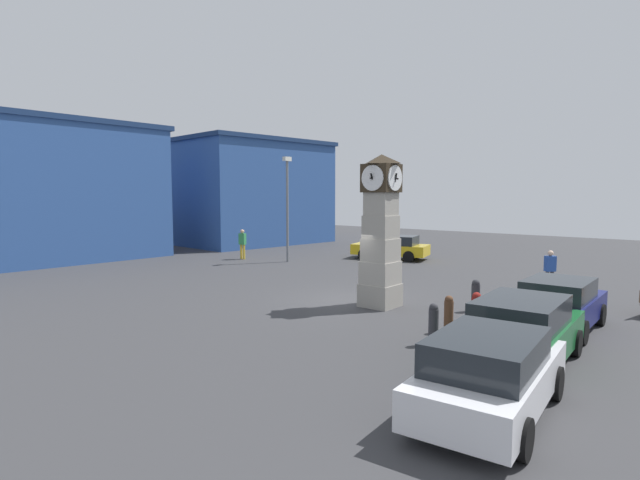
{
  "coord_description": "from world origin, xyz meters",
  "views": [
    {
      "loc": [
        -14.46,
        -10.53,
        3.87
      ],
      "look_at": [
        -0.04,
        1.5,
        2.14
      ],
      "focal_mm": 28.0,
      "sensor_mm": 36.0,
      "label": 1
    }
  ],
  "objects": [
    {
      "name": "bollard_far_row",
      "position": [
        0.09,
        -4.61,
        0.45
      ],
      "size": [
        0.3,
        0.3,
        0.89
      ],
      "color": "maroon",
      "rests_on": "ground_plane"
    },
    {
      "name": "street_lamp_near_road",
      "position": [
        6.09,
        9.03,
        3.47
      ],
      "size": [
        0.5,
        0.24,
        5.96
      ],
      "color": "slate",
      "rests_on": "ground_plane"
    },
    {
      "name": "car_by_building",
      "position": [
        0.62,
        -6.84,
        0.76
      ],
      "size": [
        3.92,
        1.9,
        1.49
      ],
      "color": "navy",
      "rests_on": "ground_plane"
    },
    {
      "name": "bollard_end_row",
      "position": [
        1.29,
        -4.09,
        0.54
      ],
      "size": [
        0.28,
        0.28,
        1.07
      ],
      "color": "#333338",
      "rests_on": "ground_plane"
    },
    {
      "name": "pedestrian_by_cars",
      "position": [
        5.23,
        11.91,
        1.03
      ],
      "size": [
        0.32,
        0.44,
        1.78
      ],
      "color": "gold",
      "rests_on": "ground_plane"
    },
    {
      "name": "warehouse_blue_far",
      "position": [
        -4.33,
        20.4,
        4.04
      ],
      "size": [
        16.81,
        7.81,
        8.05
      ],
      "color": "#2D5193",
      "rests_on": "ground_plane"
    },
    {
      "name": "pedestrian_near_bench",
      "position": [
        6.45,
        -4.99,
        0.94
      ],
      "size": [
        0.45,
        0.45,
        1.64
      ],
      "color": "#3F3F47",
      "rests_on": "ground_plane"
    },
    {
      "name": "bollard_mid_row",
      "position": [
        -1.64,
        -4.53,
        0.53
      ],
      "size": [
        0.26,
        0.26,
        1.05
      ],
      "color": "brown",
      "rests_on": "ground_plane"
    },
    {
      "name": "clock_tower",
      "position": [
        -0.1,
        -1.25,
        2.52
      ],
      "size": [
        1.36,
        1.32,
        5.2
      ],
      "color": "#9B968C",
      "rests_on": "ground_plane"
    },
    {
      "name": "car_navy_sedan",
      "position": [
        -6.09,
        -7.41,
        0.76
      ],
      "size": [
        4.37,
        2.16,
        1.49
      ],
      "color": "silver",
      "rests_on": "ground_plane"
    },
    {
      "name": "bollard_near_tower",
      "position": [
        -2.97,
        -4.74,
        0.55
      ],
      "size": [
        0.26,
        0.26,
        1.09
      ],
      "color": "#333338",
      "rests_on": "ground_plane"
    },
    {
      "name": "storefront_low_left",
      "position": [
        12.65,
        20.8,
        4.02
      ],
      "size": [
        12.41,
        12.66,
        8.02
      ],
      "color": "#2D5193",
      "rests_on": "ground_plane"
    },
    {
      "name": "ground_plane",
      "position": [
        0.0,
        0.0,
        0.0
      ],
      "size": [
        69.25,
        69.25,
        0.0
      ],
      "primitive_type": "plane",
      "color": "#38383A"
    },
    {
      "name": "car_silver_hatch",
      "position": [
        10.99,
        5.11,
        0.73
      ],
      "size": [
        3.05,
        4.75,
        1.42
      ],
      "color": "gold",
      "rests_on": "ground_plane"
    },
    {
      "name": "car_near_tower",
      "position": [
        -3.1,
        -7.01,
        0.79
      ],
      "size": [
        4.44,
        2.08,
        1.57
      ],
      "color": "#19602D",
      "rests_on": "ground_plane"
    }
  ]
}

